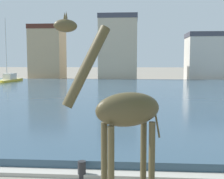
{
  "coord_description": "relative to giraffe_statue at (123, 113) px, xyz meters",
  "views": [
    {
      "loc": [
        1.83,
        -2.76,
        3.45
      ],
      "look_at": [
        0.85,
        10.1,
        2.2
      ],
      "focal_mm": 47.99,
      "sensor_mm": 36.0,
      "label": 1
    }
  ],
  "objects": [
    {
      "name": "harbor_water",
      "position": [
        -1.57,
        22.67,
        -2.08
      ],
      "size": [
        88.71,
        40.92,
        0.37
      ],
      "primitive_type": "cube",
      "color": "#334C60",
      "rests_on": "ground"
    },
    {
      "name": "quay_edge_coping",
      "position": [
        -1.57,
        1.96,
        -2.2
      ],
      "size": [
        88.71,
        0.5,
        0.12
      ],
      "primitive_type": "cube",
      "color": "#ADA89E",
      "rests_on": "ground"
    },
    {
      "name": "giraffe_statue",
      "position": [
        0.0,
        0.0,
        0.0
      ],
      "size": [
        2.38,
        1.54,
        4.43
      ],
      "color": "#4C4228",
      "rests_on": "ground"
    },
    {
      "name": "sailboat_yellow",
      "position": [
        -18.19,
        35.22,
        -1.71
      ],
      "size": [
        1.98,
        7.06,
        9.48
      ],
      "color": "gold",
      "rests_on": "ground"
    },
    {
      "name": "mooring_bollard",
      "position": [
        -1.28,
        1.81,
        -2.01
      ],
      "size": [
        0.24,
        0.24,
        0.5
      ],
      "primitive_type": "cylinder",
      "color": "#232326",
      "rests_on": "ground"
    },
    {
      "name": "townhouse_end_terrace",
      "position": [
        -15.67,
        47.24,
        2.63
      ],
      "size": [
        5.81,
        5.72,
        9.77
      ],
      "color": "tan",
      "rests_on": "ground"
    },
    {
      "name": "townhouse_narrow_midrow",
      "position": [
        -2.67,
        45.82,
        3.36
      ],
      "size": [
        6.61,
        6.03,
        11.22
      ],
      "color": "#C6B293",
      "rests_on": "ground"
    },
    {
      "name": "townhouse_tall_gabled",
      "position": [
        12.77,
        47.12,
        1.87
      ],
      "size": [
        7.04,
        6.12,
        8.24
      ],
      "color": "beige",
      "rests_on": "ground"
    }
  ]
}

